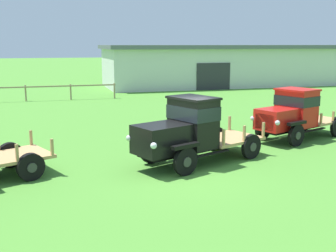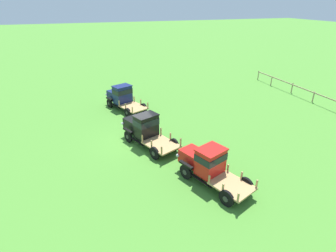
% 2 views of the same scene
% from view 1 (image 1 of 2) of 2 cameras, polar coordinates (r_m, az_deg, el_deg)
% --- Properties ---
extents(ground_plane, '(240.00, 240.00, 0.00)m').
position_cam_1_polar(ground_plane, '(13.71, 1.92, -6.17)').
color(ground_plane, '#47842D').
extents(farm_shed, '(26.15, 8.35, 3.97)m').
position_cam_1_polar(farm_shed, '(43.17, 8.98, 8.18)').
color(farm_shed, silver).
rests_on(farm_shed, ground).
extents(paddock_fence, '(12.58, 0.49, 1.16)m').
position_cam_1_polar(paddock_fence, '(31.91, -18.47, 4.66)').
color(paddock_fence, '#997F60').
rests_on(paddock_fence, ground).
extents(vintage_truck_second_in_line, '(5.32, 3.43, 2.32)m').
position_cam_1_polar(vintage_truck_second_in_line, '(14.22, 2.70, -0.62)').
color(vintage_truck_second_in_line, black).
rests_on(vintage_truck_second_in_line, ground).
extents(vintage_truck_midrow_center, '(5.02, 3.22, 2.19)m').
position_cam_1_polar(vintage_truck_midrow_center, '(18.73, 16.60, 1.66)').
color(vintage_truck_midrow_center, black).
rests_on(vintage_truck_midrow_center, ground).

